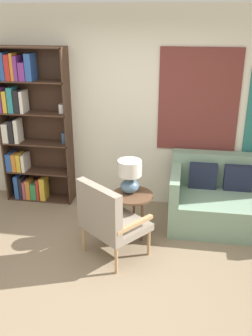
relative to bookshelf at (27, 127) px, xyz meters
name	(u,v)px	position (x,y,z in m)	size (l,w,h in m)	color
ground_plane	(95,289)	(1.39, -1.84, -1.11)	(14.00, 14.00, 0.00)	#847056
wall_back	(131,110)	(1.45, 0.19, 0.25)	(6.40, 0.08, 2.70)	silver
bookshelf	(27,127)	(0.00, 0.00, 0.00)	(0.97, 0.30, 2.19)	#422B1E
armchair	(108,217)	(1.41, -1.29, -0.59)	(0.86, 0.85, 0.92)	tan
couch	(237,201)	(2.91, -0.28, -0.78)	(1.72, 0.92, 0.87)	gray
side_table	(132,200)	(1.61, -0.82, -0.60)	(0.50, 0.50, 0.58)	brown
table_lamp	(130,174)	(1.57, -0.77, -0.29)	(0.29, 0.29, 0.41)	slate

